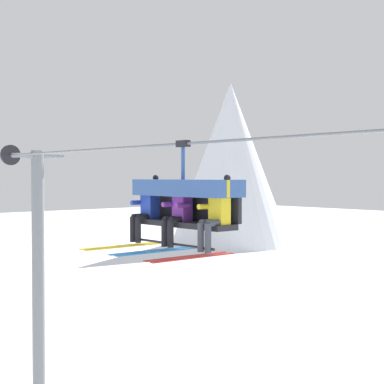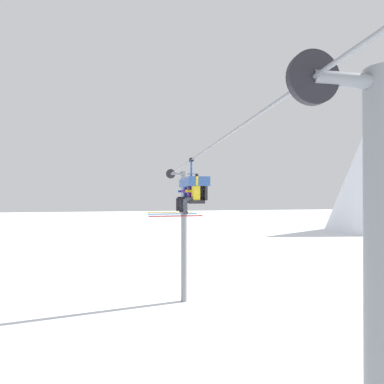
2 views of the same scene
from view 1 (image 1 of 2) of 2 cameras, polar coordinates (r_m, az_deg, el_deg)
mountain_peak_west at (r=60.48m, az=3.75°, el=2.74°), size 12.36×12.36×16.59m
lift_tower_near at (r=17.49m, az=-14.73°, el=-8.09°), size 0.36×1.88×7.87m
lift_cable at (r=10.55m, az=-0.70°, el=4.72°), size 16.88×0.05×0.05m
chairlift_chair at (r=10.62m, az=-0.57°, el=-0.40°), size 2.37×0.74×1.86m
skier_blue at (r=11.26m, az=-4.59°, el=-1.65°), size 0.48×1.70×1.34m
skier_purple at (r=10.50m, az=-1.49°, el=-1.99°), size 0.46×1.70×1.23m
skier_yellow at (r=9.77m, az=2.17°, el=-2.13°), size 0.48×1.70×1.34m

